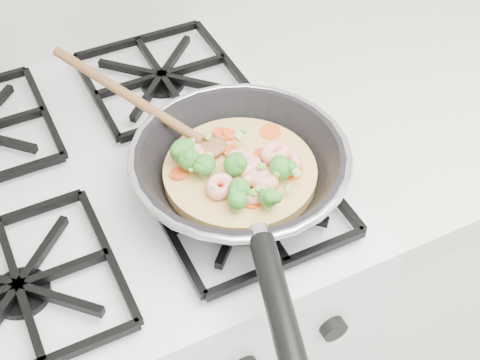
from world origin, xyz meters
name	(u,v)px	position (x,y,z in m)	size (l,w,h in m)	color
stove	(138,338)	(0.00, 1.70, 0.46)	(0.60, 0.60, 0.92)	white
counter_right	(472,200)	(0.80, 1.70, 0.45)	(1.00, 0.60, 0.90)	white
skillet	(239,169)	(0.15, 1.57, 0.96)	(0.31, 0.60, 0.09)	black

